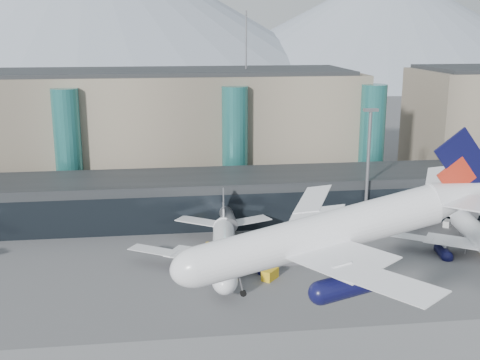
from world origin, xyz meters
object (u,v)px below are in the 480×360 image
(veh_c, at_px, (289,258))
(veh_d, at_px, (447,223))
(jet_parked_mid, at_px, (224,238))
(jet_parked_right, at_px, (476,227))
(lightmast_mid, at_px, (368,162))
(veh_b, at_px, (208,248))
(veh_g, at_px, (377,255))
(veh_h, at_px, (270,274))
(hero_jet, at_px, (350,218))

(veh_c, xyz_separation_m, veh_d, (38.25, 16.14, -0.38))
(jet_parked_mid, relative_size, jet_parked_right, 1.00)
(lightmast_mid, xyz_separation_m, jet_parked_right, (16.64, -15.53, -9.94))
(jet_parked_mid, height_order, veh_b, jet_parked_mid)
(veh_b, xyz_separation_m, veh_g, (30.96, -7.16, -0.10))
(jet_parked_right, height_order, veh_h, jet_parked_right)
(lightmast_mid, distance_m, veh_c, 30.42)
(lightmast_mid, relative_size, jet_parked_right, 0.70)
(veh_h, bearing_deg, jet_parked_mid, 77.45)
(lightmast_mid, xyz_separation_m, veh_h, (-25.19, -24.56, -13.52))
(jet_parked_mid, height_order, veh_d, jet_parked_mid)
(jet_parked_mid, relative_size, veh_b, 13.16)
(veh_c, relative_size, veh_h, 1.20)
(jet_parked_mid, xyz_separation_m, veh_d, (49.93, 13.60, -3.77))
(lightmast_mid, bearing_deg, veh_b, -162.95)
(veh_g, bearing_deg, veh_b, -153.88)
(hero_jet, height_order, veh_c, hero_jet)
(veh_c, height_order, veh_h, veh_c)
(lightmast_mid, bearing_deg, jet_parked_right, -43.02)
(veh_c, bearing_deg, veh_g, 1.89)
(jet_parked_mid, height_order, jet_parked_right, jet_parked_right)
(veh_h, bearing_deg, lightmast_mid, -6.05)
(hero_jet, height_order, veh_d, hero_jet)
(jet_parked_mid, distance_m, veh_b, 6.68)
(veh_c, height_order, veh_d, veh_c)
(veh_c, bearing_deg, jet_parked_right, 4.78)
(veh_b, relative_size, veh_c, 0.71)
(jet_parked_mid, distance_m, veh_c, 12.42)
(jet_parked_right, bearing_deg, veh_g, 105.86)
(veh_b, height_order, veh_d, veh_b)
(veh_c, bearing_deg, veh_b, 153.02)
(jet_parked_mid, relative_size, veh_h, 11.25)
(jet_parked_right, xyz_separation_m, veh_g, (-20.39, -2.28, -3.78))
(veh_d, bearing_deg, jet_parked_mid, 145.60)
(veh_d, relative_size, veh_h, 0.75)
(jet_parked_right, distance_m, veh_b, 51.71)
(jet_parked_right, xyz_separation_m, veh_h, (-41.83, -9.03, -3.58))
(jet_parked_right, relative_size, veh_g, 15.22)
(jet_parked_right, height_order, veh_g, jet_parked_right)
(lightmast_mid, distance_m, veh_h, 37.69)
(veh_g, bearing_deg, veh_c, -139.72)
(hero_jet, height_order, veh_b, hero_jet)
(hero_jet, bearing_deg, veh_d, 54.37)
(hero_jet, bearing_deg, veh_h, 91.95)
(hero_jet, height_order, jet_parked_mid, hero_jet)
(veh_d, xyz_separation_m, veh_g, (-21.54, -15.81, 0.01))
(hero_jet, relative_size, veh_h, 11.54)
(veh_h, bearing_deg, veh_b, 74.05)
(veh_d, bearing_deg, veh_b, 139.71)
(veh_c, bearing_deg, veh_h, -125.69)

